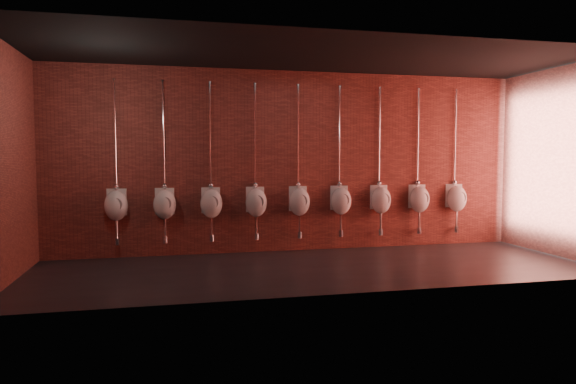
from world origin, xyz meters
name	(u,v)px	position (x,y,z in m)	size (l,w,h in m)	color
ground	(317,268)	(0.00, 0.00, 0.00)	(8.50, 8.50, 0.00)	black
room_shell	(318,135)	(0.00, 0.00, 2.01)	(8.54, 3.04, 3.22)	black
urinal_0	(116,205)	(-3.03, 1.37, 0.91)	(0.43, 0.39, 2.72)	white
urinal_1	(165,204)	(-2.26, 1.37, 0.91)	(0.43, 0.39, 2.72)	white
urinal_2	(211,203)	(-1.48, 1.37, 0.91)	(0.43, 0.39, 2.72)	white
urinal_3	(256,202)	(-0.71, 1.37, 0.91)	(0.43, 0.39, 2.72)	white
urinal_4	(299,201)	(0.07, 1.37, 0.91)	(0.43, 0.39, 2.72)	white
urinal_5	(341,200)	(0.84, 1.37, 0.91)	(0.43, 0.39, 2.72)	white
urinal_6	(381,199)	(1.61, 1.37, 0.91)	(0.43, 0.39, 2.72)	white
urinal_7	(419,198)	(2.39, 1.37, 0.91)	(0.43, 0.39, 2.72)	white
urinal_8	(456,198)	(3.16, 1.37, 0.91)	(0.43, 0.39, 2.72)	white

